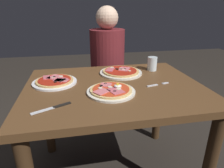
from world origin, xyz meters
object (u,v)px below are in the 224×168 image
object	(u,v)px
dining_table	(114,102)
water_glass_near	(152,65)
pizza_across_left	(121,72)
diner_person	(107,74)
pizza_foreground	(111,91)
pizza_across_right	(55,81)
fork	(156,85)
knife	(54,107)

from	to	relation	value
dining_table	water_glass_near	world-z (taller)	water_glass_near
pizza_across_left	diner_person	bearing A→B (deg)	91.95
dining_table	water_glass_near	xyz separation A→B (m)	(0.34, 0.24, 0.16)
pizza_foreground	pizza_across_right	xyz separation A→B (m)	(-0.32, 0.21, -0.00)
fork	diner_person	distance (m)	0.78
pizza_foreground	pizza_across_right	bearing A→B (deg)	146.55
pizza_foreground	pizza_across_left	distance (m)	0.35
pizza_across_left	knife	distance (m)	0.62
pizza_across_right	knife	distance (m)	0.34
dining_table	pizza_across_left	world-z (taller)	pizza_across_left
pizza_foreground	diner_person	distance (m)	0.83
fork	pizza_foreground	bearing A→B (deg)	-169.09
pizza_across_right	diner_person	xyz separation A→B (m)	(0.44, 0.59, -0.17)
dining_table	pizza_across_left	distance (m)	0.26
pizza_across_right	diner_person	world-z (taller)	diner_person
pizza_across_left	diner_person	size ratio (longest dim) A/B	0.26
fork	diner_person	xyz separation A→B (m)	(-0.18, 0.74, -0.16)
dining_table	pizza_across_left	size ratio (longest dim) A/B	3.56
pizza_across_right	knife	bearing A→B (deg)	-86.27
pizza_across_left	knife	world-z (taller)	pizza_across_left
dining_table	fork	size ratio (longest dim) A/B	6.89
knife	diner_person	bearing A→B (deg)	65.78
pizza_across_left	pizza_foreground	bearing A→B (deg)	-112.41
pizza_across_left	water_glass_near	bearing A→B (deg)	7.01
dining_table	pizza_across_left	bearing A→B (deg)	66.40
dining_table	pizza_across_right	bearing A→B (deg)	163.87
water_glass_near	diner_person	xyz separation A→B (m)	(-0.27, 0.45, -0.20)
pizza_across_left	pizza_across_right	world-z (taller)	same
pizza_foreground	water_glass_near	bearing A→B (deg)	42.62
water_glass_near	fork	bearing A→B (deg)	-106.58
dining_table	pizza_foreground	bearing A→B (deg)	-110.01
pizza_foreground	pizza_across_right	size ratio (longest dim) A/B	0.99
pizza_across_right	pizza_foreground	bearing A→B (deg)	-33.45
pizza_foreground	pizza_across_left	xyz separation A→B (m)	(0.13, 0.32, -0.00)
pizza_across_right	water_glass_near	size ratio (longest dim) A/B	2.70
pizza_foreground	knife	bearing A→B (deg)	-157.74
water_glass_near	fork	size ratio (longest dim) A/B	0.65
dining_table	knife	bearing A→B (deg)	-145.76
dining_table	diner_person	distance (m)	0.70
pizza_foreground	knife	size ratio (longest dim) A/B	1.48
dining_table	knife	size ratio (longest dim) A/B	5.86
pizza_across_left	water_glass_near	size ratio (longest dim) A/B	2.98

